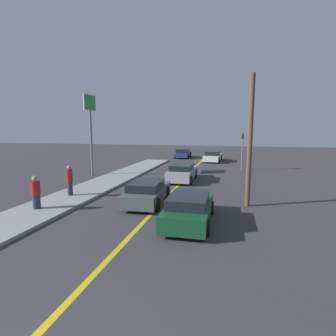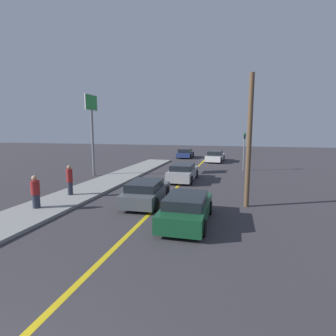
{
  "view_description": "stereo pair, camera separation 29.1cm",
  "coord_description": "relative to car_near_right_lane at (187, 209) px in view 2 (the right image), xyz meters",
  "views": [
    {
      "loc": [
        3.51,
        -1.69,
        3.93
      ],
      "look_at": [
        -0.35,
        14.33,
        1.46
      ],
      "focal_mm": 28.0,
      "sensor_mm": 36.0,
      "label": 1
    },
    {
      "loc": [
        3.79,
        -1.62,
        3.93
      ],
      "look_at": [
        -0.35,
        14.33,
        1.46
      ],
      "focal_mm": 28.0,
      "sensor_mm": 36.0,
      "label": 2
    }
  ],
  "objects": [
    {
      "name": "car_ahead_center",
      "position": [
        -2.62,
        2.34,
        -0.01
      ],
      "size": [
        2.0,
        4.16,
        1.22
      ],
      "rotation": [
        0.0,
        0.0,
        0.04
      ],
      "color": "#4C5156",
      "rests_on": "ground_plane"
    },
    {
      "name": "car_oncoming_far",
      "position": [
        -4.75,
        24.63,
        -0.0
      ],
      "size": [
        1.97,
        3.98,
        1.24
      ],
      "rotation": [
        0.0,
        0.0,
        0.01
      ],
      "color": "navy",
      "rests_on": "ground_plane"
    },
    {
      "name": "sidewalk_left",
      "position": [
        -7.16,
        5.82,
        -0.54
      ],
      "size": [
        2.8,
        29.35,
        0.14
      ],
      "color": "gray",
      "rests_on": "ground_plane"
    },
    {
      "name": "pedestrian_mid_group",
      "position": [
        -7.3,
        2.43,
        0.4
      ],
      "size": [
        0.35,
        0.35,
        1.73
      ],
      "color": "#282D3D",
      "rests_on": "sidewalk_left"
    },
    {
      "name": "pedestrian_near_curb",
      "position": [
        -7.34,
        -0.2,
        0.32
      ],
      "size": [
        0.41,
        0.41,
        1.6
      ],
      "color": "#282D3D",
      "rests_on": "sidewalk_left"
    },
    {
      "name": "car_parked_left_lot",
      "position": [
        -0.47,
        21.46,
        0.02
      ],
      "size": [
        2.1,
        4.87,
        1.3
      ],
      "rotation": [
        0.0,
        0.0,
        -0.06
      ],
      "color": "silver",
      "rests_on": "ground_plane"
    },
    {
      "name": "car_near_right_lane",
      "position": [
        0.0,
        0.0,
        0.0
      ],
      "size": [
        1.92,
        4.17,
        1.24
      ],
      "rotation": [
        0.0,
        0.0,
        0.01
      ],
      "color": "#144728",
      "rests_on": "ground_plane"
    },
    {
      "name": "utility_pole",
      "position": [
        2.53,
        3.05,
        2.68
      ],
      "size": [
        0.24,
        0.24,
        6.58
      ],
      "color": "brown",
      "rests_on": "ground_plane"
    },
    {
      "name": "car_far_distant",
      "position": [
        -1.93,
        8.91,
        0.02
      ],
      "size": [
        1.87,
        4.31,
        1.28
      ],
      "rotation": [
        0.0,
        0.0,
        0.0
      ],
      "color": "#9E9EA3",
      "rests_on": "ground_plane"
    },
    {
      "name": "roadside_sign",
      "position": [
        -9.58,
        8.98,
        4.3
      ],
      "size": [
        0.2,
        1.8,
        6.67
      ],
      "color": "slate",
      "rests_on": "ground_plane"
    },
    {
      "name": "road_center_line",
      "position": [
        -1.88,
        9.15,
        -0.61
      ],
      "size": [
        0.2,
        60.0,
        0.01
      ],
      "color": "gold",
      "rests_on": "ground_plane"
    },
    {
      "name": "traffic_light",
      "position": [
        2.66,
        14.97,
        1.61
      ],
      "size": [
        0.18,
        0.4,
        3.56
      ],
      "color": "slate",
      "rests_on": "ground_plane"
    }
  ]
}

